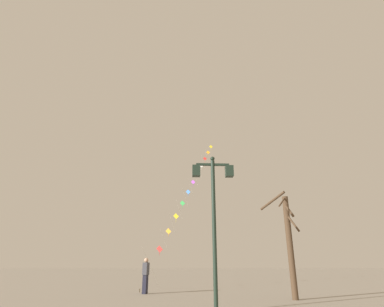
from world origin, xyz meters
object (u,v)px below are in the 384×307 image
(bare_tree, at_px, (289,240))
(kite_flyer, at_px, (146,275))
(kite_train, at_px, (191,187))
(twin_lantern_lamp_post, at_px, (213,199))

(bare_tree, bearing_deg, kite_flyer, 155.12)
(kite_train, xyz_separation_m, bare_tree, (3.88, -12.29, -5.31))
(kite_flyer, height_order, bare_tree, bare_tree)
(twin_lantern_lamp_post, xyz_separation_m, kite_flyer, (-2.85, 6.23, -2.65))
(kite_flyer, distance_m, bare_tree, 7.36)
(kite_flyer, xyz_separation_m, bare_tree, (6.53, -3.03, 1.52))
(twin_lantern_lamp_post, distance_m, kite_flyer, 7.35)
(kite_train, distance_m, bare_tree, 13.94)
(twin_lantern_lamp_post, distance_m, bare_tree, 5.01)
(twin_lantern_lamp_post, bearing_deg, bare_tree, 41.05)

